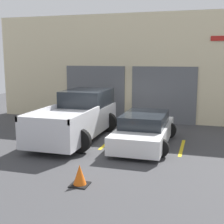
# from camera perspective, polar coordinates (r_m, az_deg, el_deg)

# --- Properties ---
(ground_plane) EXTENTS (28.00, 28.00, 0.00)m
(ground_plane) POSITION_cam_1_polar(r_m,az_deg,el_deg) (13.27, 0.80, -4.21)
(ground_plane) COLOR #3D3D3F
(shophouse_building) EXTENTS (14.94, 0.68, 5.40)m
(shophouse_building) POSITION_cam_1_polar(r_m,az_deg,el_deg) (16.07, 4.01, 7.85)
(shophouse_building) COLOR beige
(shophouse_building) RESTS_ON ground
(pickup_truck) EXTENTS (2.56, 5.22, 1.86)m
(pickup_truck) POSITION_cam_1_polar(r_m,az_deg,el_deg) (12.75, -6.33, -0.85)
(pickup_truck) COLOR silver
(pickup_truck) RESTS_ON ground
(sedan_white) EXTENTS (2.16, 4.24, 1.19)m
(sedan_white) POSITION_cam_1_polar(r_m,az_deg,el_deg) (11.76, 5.93, -3.28)
(sedan_white) COLOR white
(sedan_white) RESTS_ON ground
(parking_stripe_far_left) EXTENTS (0.12, 2.20, 0.01)m
(parking_stripe_far_left) POSITION_cam_1_polar(r_m,az_deg,el_deg) (13.28, -12.37, -4.42)
(parking_stripe_far_left) COLOR gold
(parking_stripe_far_left) RESTS_ON ground
(parking_stripe_left) EXTENTS (0.12, 2.20, 0.01)m
(parking_stripe_left) POSITION_cam_1_polar(r_m,az_deg,el_deg) (12.20, -0.67, -5.47)
(parking_stripe_left) COLOR gold
(parking_stripe_left) RESTS_ON ground
(parking_stripe_centre) EXTENTS (0.12, 2.20, 0.01)m
(parking_stripe_centre) POSITION_cam_1_polar(r_m,az_deg,el_deg) (11.72, 12.66, -6.38)
(parking_stripe_centre) COLOR gold
(parking_stripe_centre) RESTS_ON ground
(traffic_cone) EXTENTS (0.47, 0.47, 0.55)m
(traffic_cone) POSITION_cam_1_polar(r_m,az_deg,el_deg) (8.21, -5.93, -11.54)
(traffic_cone) COLOR black
(traffic_cone) RESTS_ON ground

